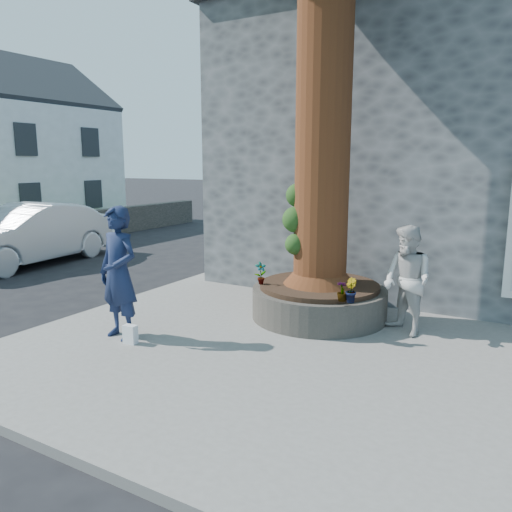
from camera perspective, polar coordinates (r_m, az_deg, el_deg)
The scene contains 14 objects.
ground at distance 7.54m, azimuth -4.68°, elevation -10.90°, with size 120.00×120.00×0.00m, color black.
pavement at distance 7.70m, azimuth 9.07°, elevation -10.07°, with size 9.00×8.00×0.12m, color slate.
yellow_line at distance 10.16m, azimuth -15.75°, elevation -5.53°, with size 0.10×30.00×0.01m, color yellow.
stone_shop at distance 13.04m, azimuth 23.83°, elevation 11.50°, with size 10.30×8.30×6.30m.
planter at distance 8.72m, azimuth 7.21°, elevation -5.09°, with size 2.30×2.30×0.60m.
cottage_far at distance 24.72m, azimuth -26.76°, elevation 11.93°, with size 7.30×7.40×8.75m.
man at distance 7.77m, azimuth -15.42°, elevation -1.90°, with size 0.74×0.48×2.02m, color #172140.
woman at distance 8.05m, azimuth 16.90°, elevation -2.69°, with size 0.83×0.65×1.71m, color beige.
shopping_bag at distance 7.70m, azimuth -14.17°, elevation -8.67°, with size 0.20×0.12×0.28m, color white.
car_silver at distance 14.93m, azimuth -24.62°, elevation 2.23°, with size 1.75×5.01×1.65m, color silver.
plant_a at distance 8.48m, azimuth 0.54°, elevation -1.97°, with size 0.20×0.14×0.38m, color gray.
plant_b at distance 7.53m, azimuth 10.74°, elevation -3.88°, with size 0.20×0.19×0.36m, color gray.
plant_c at distance 7.58m, azimuth 9.85°, elevation -3.98°, with size 0.17×0.17×0.30m, color gray.
plant_d at distance 9.64m, azimuth 5.42°, elevation -0.78°, with size 0.25×0.23×0.28m, color gray.
Camera 1 is at (4.02, -5.75, 2.77)m, focal length 35.00 mm.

